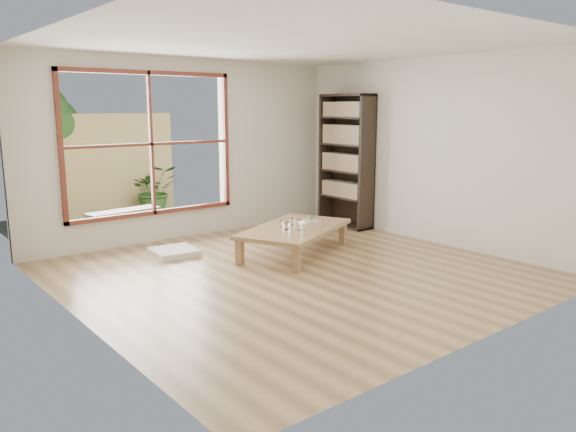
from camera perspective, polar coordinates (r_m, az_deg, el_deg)
name	(u,v)px	position (r m, az deg, el deg)	size (l,w,h in m)	color
ground	(294,272)	(6.65, 0.62, -5.67)	(5.00, 5.00, 0.00)	tan
low_table	(295,230)	(7.36, 0.68, -1.45)	(1.91, 1.55, 0.37)	tan
floor_cushion	(174,252)	(7.53, -11.50, -3.59)	(0.55, 0.55, 0.08)	white
bookshelf	(346,161)	(9.07, 5.94, 5.56)	(0.34, 0.95, 2.11)	black
glass_tall	(299,225)	(7.16, 1.17, -0.91)	(0.07, 0.07, 0.13)	silver
glass_mid	(292,221)	(7.48, 0.45, -0.54)	(0.06, 0.06, 0.09)	silver
glass_short	(281,224)	(7.34, -0.69, -0.81)	(0.06, 0.06, 0.08)	silver
glass_small	(287,226)	(7.19, -0.11, -1.03)	(0.07, 0.07, 0.09)	silver
food_tray	(310,220)	(7.67, 2.20, -0.44)	(0.28, 0.21, 0.08)	white
deck	(124,228)	(9.35, -16.37, -1.22)	(2.80, 2.00, 0.05)	#382F28
garden_bench	(124,214)	(8.85, -16.36, 0.21)	(1.14, 0.45, 0.35)	black
bamboo_fence	(97,167)	(10.13, -18.84, 4.72)	(2.80, 0.06, 1.80)	#D2C16C
shrub_right	(155,190)	(10.22, -13.40, 2.60)	(0.79, 0.69, 0.88)	#2F5E22
shrub_left	(47,200)	(9.65, -23.26, 1.47)	(0.48, 0.38, 0.86)	#2F5E22
garden_tree	(47,124)	(10.16, -23.32, 8.54)	(1.04, 0.85, 2.22)	#4C3D2D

